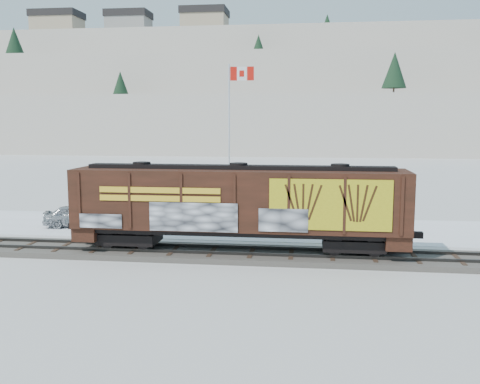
# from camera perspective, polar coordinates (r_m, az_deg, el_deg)

# --- Properties ---
(ground) EXTENTS (500.00, 500.00, 0.00)m
(ground) POSITION_cam_1_polar(r_m,az_deg,el_deg) (27.54, -2.91, -6.83)
(ground) COLOR white
(ground) RESTS_ON ground
(rail_track) EXTENTS (50.00, 3.40, 0.43)m
(rail_track) POSITION_cam_1_polar(r_m,az_deg,el_deg) (27.51, -2.91, -6.53)
(rail_track) COLOR #59544C
(rail_track) RESTS_ON ground
(parking_strip) EXTENTS (40.00, 8.00, 0.03)m
(parking_strip) POSITION_cam_1_polar(r_m,az_deg,el_deg) (34.76, -0.69, -3.75)
(parking_strip) COLOR white
(parking_strip) RESTS_ON ground
(hillside) EXTENTS (360.00, 110.00, 93.00)m
(hillside) POSITION_cam_1_polar(r_m,az_deg,el_deg) (166.27, 5.82, 10.16)
(hillside) COLOR white
(hillside) RESTS_ON ground
(hopper_railcar) EXTENTS (16.58, 3.06, 4.24)m
(hopper_railcar) POSITION_cam_1_polar(r_m,az_deg,el_deg) (26.77, -0.15, -1.12)
(hopper_railcar) COLOR black
(hopper_railcar) RESTS_ON rail_track
(flagpole) EXTENTS (2.30, 0.90, 10.99)m
(flagpole) POSITION_cam_1_polar(r_m,az_deg,el_deg) (40.12, -1.01, 3.55)
(flagpole) COLOR silver
(flagpole) RESTS_ON ground
(car_silver) EXTENTS (4.48, 2.68, 1.43)m
(car_silver) POSITION_cam_1_polar(r_m,az_deg,el_deg) (36.35, -16.96, -2.42)
(car_silver) COLOR #A2A4A9
(car_silver) RESTS_ON parking_strip
(car_white) EXTENTS (4.35, 2.33, 1.36)m
(car_white) POSITION_cam_1_polar(r_m,az_deg,el_deg) (34.84, 1.05, -2.56)
(car_white) COLOR white
(car_white) RESTS_ON parking_strip
(car_dark) EXTENTS (5.27, 3.29, 1.42)m
(car_dark) POSITION_cam_1_polar(r_m,az_deg,el_deg) (34.80, 4.75, -2.55)
(car_dark) COLOR black
(car_dark) RESTS_ON parking_strip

